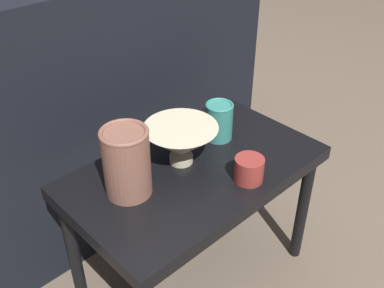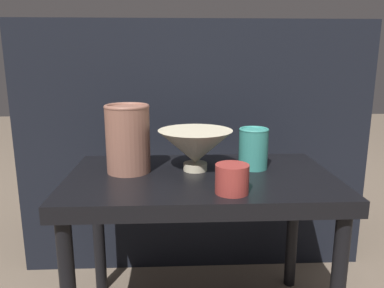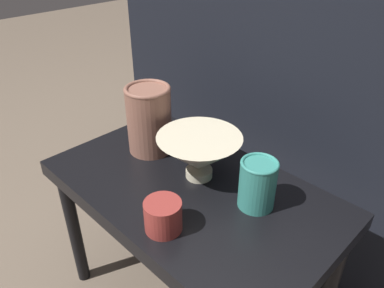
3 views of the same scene
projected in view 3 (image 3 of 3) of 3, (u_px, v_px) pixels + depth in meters
table at (191, 203)px, 0.91m from camera, size 0.70×0.41×0.45m
couch_backdrop at (310, 115)px, 1.22m from camera, size 1.21×0.50×0.87m
bowl at (199, 154)px, 0.88m from camera, size 0.20×0.20×0.11m
vase_textured_left at (149, 118)px, 0.97m from camera, size 0.12×0.12×0.18m
vase_colorful_right at (258, 183)px, 0.79m from camera, size 0.08×0.08×0.11m
cup at (163, 216)px, 0.75m from camera, size 0.08×0.08×0.07m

